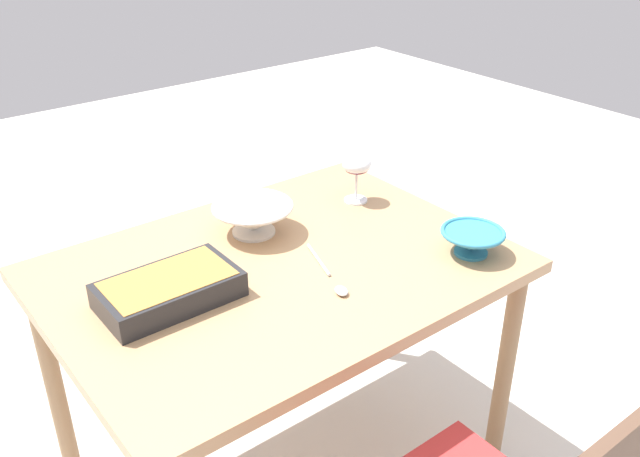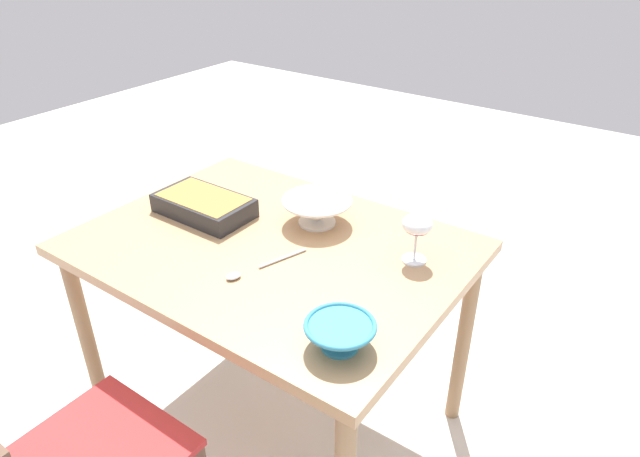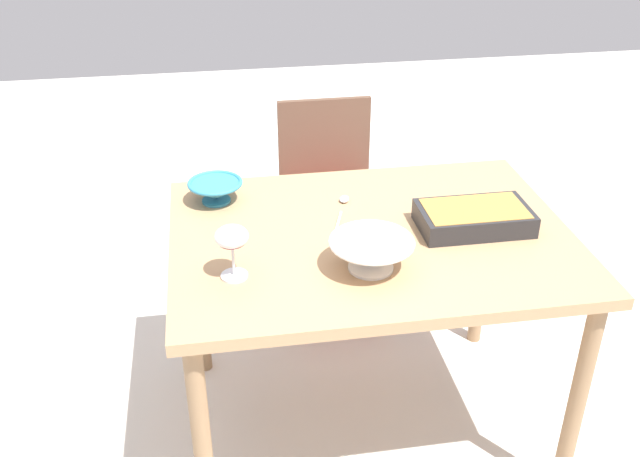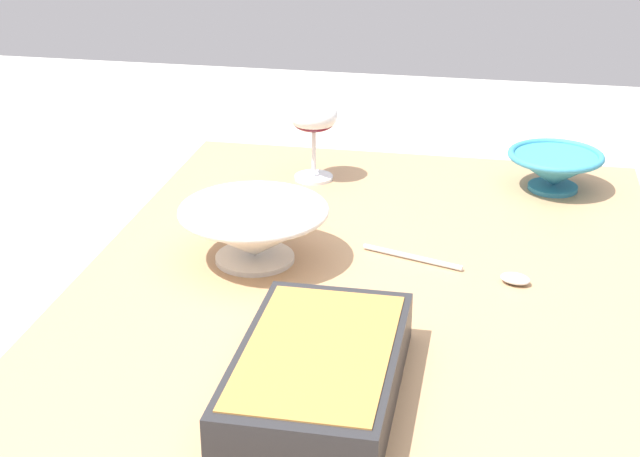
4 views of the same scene
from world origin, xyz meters
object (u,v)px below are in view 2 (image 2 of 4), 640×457
object	(u,v)px
small_bowl	(340,334)
serving_spoon	(252,269)
dining_table	(272,265)
mixing_bowl	(317,210)
wine_glass	(417,227)
casserole_dish	(204,204)

from	to	relation	value
small_bowl	serving_spoon	distance (m)	0.40
dining_table	mixing_bowl	size ratio (longest dim) A/B	5.08
mixing_bowl	wine_glass	bearing A→B (deg)	176.95
wine_glass	casserole_dish	world-z (taller)	wine_glass
casserole_dish	serving_spoon	size ratio (longest dim) A/B	1.24
serving_spoon	small_bowl	bearing A→B (deg)	162.50
casserole_dish	mixing_bowl	distance (m)	0.38
casserole_dish	small_bowl	distance (m)	0.79
wine_glass	serving_spoon	bearing A→B (deg)	42.31
dining_table	mixing_bowl	bearing A→B (deg)	-103.39
mixing_bowl	small_bowl	xyz separation A→B (m)	(-0.39, 0.45, -0.01)
dining_table	casserole_dish	world-z (taller)	casserole_dish
dining_table	mixing_bowl	distance (m)	0.23
mixing_bowl	casserole_dish	bearing A→B (deg)	25.82
small_bowl	serving_spoon	size ratio (longest dim) A/B	0.66
wine_glass	casserole_dish	xyz separation A→B (m)	(0.71, 0.15, -0.08)
mixing_bowl	dining_table	bearing A→B (deg)	76.61
casserole_dish	dining_table	bearing A→B (deg)	176.73
wine_glass	serving_spoon	size ratio (longest dim) A/B	0.58
small_bowl	serving_spoon	bearing A→B (deg)	-17.50
small_bowl	serving_spoon	xyz separation A→B (m)	(0.38, -0.12, -0.03)
serving_spoon	dining_table	bearing A→B (deg)	-68.91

